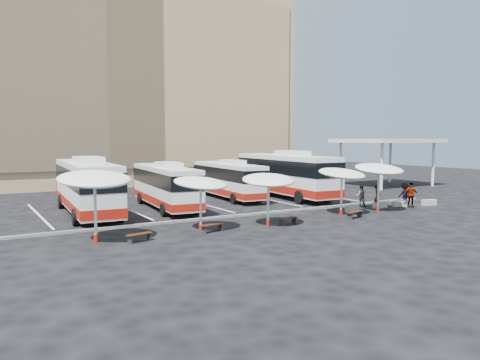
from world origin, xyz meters
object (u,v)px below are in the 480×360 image
bus_1 (165,185)px  sunshade_2 (268,180)px  conc_bench_1 (380,205)px  passenger_2 (411,195)px  wood_bench_0 (139,236)px  passenger_3 (405,195)px  sunshade_4 (379,169)px  conc_bench_3 (429,202)px  sunshade_0 (94,179)px  wood_bench_2 (288,219)px  passenger_1 (361,196)px  passenger_0 (377,197)px  wood_bench_1 (212,226)px  bus_3 (285,173)px  wood_bench_3 (355,213)px  sunshade_3 (342,174)px  bus_2 (228,179)px  sunshade_1 (200,183)px  bus_0 (86,185)px  conc_bench_2 (400,204)px  conc_bench_0 (352,208)px

bus_1 → sunshade_2: bus_1 is taller
conc_bench_1 → passenger_2: (2.05, -1.10, 0.72)m
wood_bench_0 → passenger_3: 21.85m
sunshade_4 → conc_bench_3: (5.73, 0.07, -2.80)m
sunshade_0 → wood_bench_2: size_ratio=2.58×
sunshade_4 → passenger_1: bearing=72.7°
passenger_0 → passenger_2: passenger_2 is taller
wood_bench_1 → wood_bench_2: 4.98m
wood_bench_1 → passenger_0: passenger_0 is taller
conc_bench_3 → passenger_3: bearing=160.9°
bus_3 → wood_bench_2: size_ratio=9.22×
wood_bench_0 → wood_bench_3: wood_bench_3 is taller
wood_bench_2 → wood_bench_3: 5.16m
sunshade_4 → wood_bench_0: bearing=-176.8°
sunshade_3 → wood_bench_3: (-0.24, -1.56, -2.46)m
sunshade_0 → wood_bench_1: (6.22, -0.65, -2.83)m
passenger_1 → passenger_2: size_ratio=0.86×
wood_bench_3 → passenger_1: 5.79m
sunshade_4 → wood_bench_1: bearing=-177.2°
conc_bench_1 → passenger_0: (-0.36, -0.04, 0.64)m
wood_bench_1 → passenger_0: bearing=6.5°
bus_2 → sunshade_3: bearing=-74.2°
sunshade_4 → wood_bench_2: sunshade_4 is taller
conc_bench_3 → wood_bench_1: bearing=-177.8°
bus_2 → bus_3: (4.86, -1.79, 0.40)m
sunshade_4 → sunshade_2: bearing=-175.7°
wood_bench_3 → passenger_1: size_ratio=0.96×
sunshade_1 → passenger_0: size_ratio=2.20×
sunshade_4 → passenger_2: sunshade_4 is taller
sunshade_4 → passenger_1: 3.34m
bus_0 → bus_2: bus_0 is taller
bus_3 → passenger_3: 10.47m
bus_3 → wood_bench_0: bus_3 is taller
conc_bench_3 → passenger_0: 4.88m
bus_2 → sunshade_0: size_ratio=2.91×
bus_2 → sunshade_0: bearing=-135.7°
passenger_1 → conc_bench_3: bearing=-168.4°
bus_1 → conc_bench_2: size_ratio=10.32×
wood_bench_1 → wood_bench_3: size_ratio=0.97×
passenger_2 → sunshade_1: bearing=-145.4°
bus_2 → sunshade_0: (-14.23, -11.91, 1.44)m
conc_bench_1 → conc_bench_3: bearing=-12.5°
bus_1 → conc_bench_3: size_ratio=9.41×
bus_3 → wood_bench_0: 20.53m
conc_bench_3 → bus_0: bearing=159.1°
sunshade_2 → conc_bench_2: (13.23, 1.53, -2.54)m
bus_0 → conc_bench_0: (16.67, -8.36, -1.81)m
wood_bench_0 → wood_bench_3: bearing=-1.5°
wood_bench_1 → passenger_0: size_ratio=0.87×
conc_bench_0 → passenger_1: bearing=32.1°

